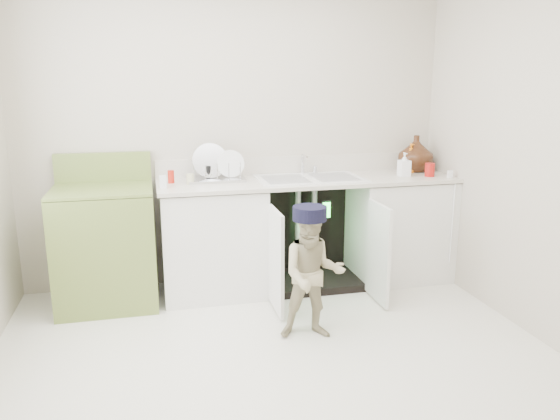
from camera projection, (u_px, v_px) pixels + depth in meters
name	position (u px, v px, depth m)	size (l,w,h in m)	color
ground	(278.00, 360.00, 3.37)	(3.50, 3.50, 0.00)	beige
room_shell	(278.00, 159.00, 3.08)	(6.00, 5.50, 1.26)	#BDB5A2
counter_run	(312.00, 229.00, 4.54)	(2.44, 1.02, 1.21)	white
avocado_stove	(106.00, 244.00, 4.14)	(0.73, 0.65, 1.13)	olive
repair_worker	(313.00, 272.00, 3.57)	(0.56, 0.81, 0.90)	tan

